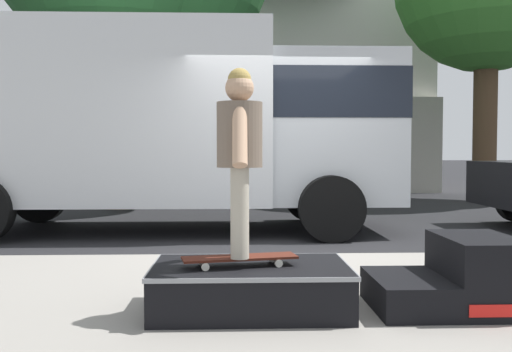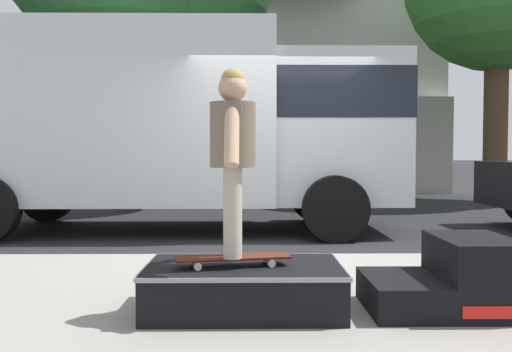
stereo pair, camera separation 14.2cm
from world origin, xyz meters
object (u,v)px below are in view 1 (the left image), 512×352
object	(u,v)px
skater_kid	(240,146)
kicker_ramp	(456,279)
skate_box	(251,286)
box_truck	(168,120)
skateboard	(240,258)

from	to	relation	value
skater_kid	kicker_ramp	bearing A→B (deg)	1.95
skate_box	skater_kid	bearing A→B (deg)	-145.19
skate_box	kicker_ramp	xyz separation A→B (m)	(1.44, -0.00, 0.04)
skater_kid	skate_box	bearing A→B (deg)	34.81
kicker_ramp	box_truck	world-z (taller)	box_truck
skate_box	skateboard	bearing A→B (deg)	-145.19
skater_kid	box_truck	bearing A→B (deg)	102.06
skate_box	kicker_ramp	distance (m)	1.44
skate_box	box_truck	xyz separation A→B (m)	(-1.13, 4.88, 1.41)
kicker_ramp	box_truck	xyz separation A→B (m)	(-2.57, 4.88, 1.37)
skateboard	kicker_ramp	bearing A→B (deg)	1.95
skate_box	box_truck	world-z (taller)	box_truck
skate_box	skater_kid	distance (m)	0.97
skateboard	skater_kid	distance (m)	0.76
skate_box	box_truck	distance (m)	5.20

